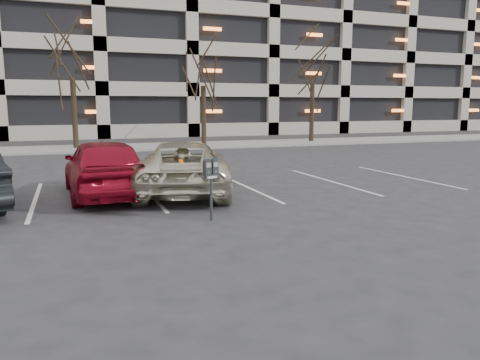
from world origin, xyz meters
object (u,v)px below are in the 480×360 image
object	(u,v)px
tree_b	(70,31)
parking_meter	(211,174)
tree_d	(313,45)
suv_silver	(184,167)
car_red	(104,167)
tree_c	(203,48)

from	to	relation	value
tree_b	parking_meter	size ratio (longest dim) A/B	6.74
tree_d	parking_meter	world-z (taller)	tree_d
parking_meter	suv_silver	xyz separation A→B (m)	(0.20, 3.23, -0.27)
parking_meter	tree_b	bearing A→B (deg)	81.89
tree_b	car_red	world-z (taller)	tree_b
tree_b	tree_c	world-z (taller)	tree_b
tree_d	parking_meter	xyz separation A→B (m)	(-11.69, -17.23, -5.01)
suv_silver	car_red	bearing A→B (deg)	8.47
tree_c	tree_d	xyz separation A→B (m)	(7.00, 0.00, 0.46)
tree_b	tree_c	distance (m)	7.02
tree_c	parking_meter	xyz separation A→B (m)	(-4.69, -17.23, -4.55)
tree_d	car_red	size ratio (longest dim) A/B	1.85
tree_d	tree_b	bearing A→B (deg)	180.00
tree_b	car_red	distance (m)	14.78
parking_meter	car_red	bearing A→B (deg)	102.24
tree_c	suv_silver	xyz separation A→B (m)	(-4.50, -14.00, -4.82)
suv_silver	tree_b	bearing A→B (deg)	-65.15
tree_b	suv_silver	size ratio (longest dim) A/B	1.56
tree_d	suv_silver	world-z (taller)	tree_d
tree_c	tree_d	world-z (taller)	tree_d
tree_b	suv_silver	distance (m)	15.21
tree_c	parking_meter	world-z (taller)	tree_c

